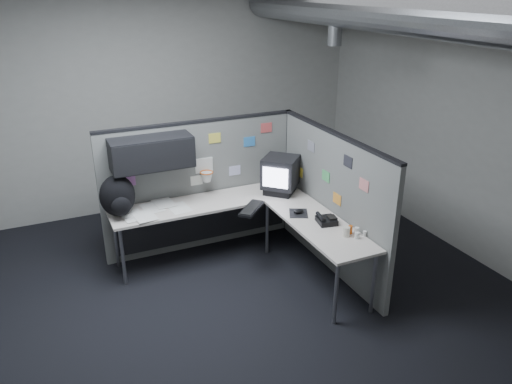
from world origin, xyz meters
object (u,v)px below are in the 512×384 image
backpack (118,197)px  monitor (280,174)px  desk (237,216)px  keyboard (252,208)px  phone (326,220)px

backpack → monitor: bearing=14.3°
monitor → desk: bearing=-165.0°
keyboard → backpack: bearing=160.7°
phone → backpack: 2.27m
monitor → keyboard: 0.67m
monitor → keyboard: monitor is taller
keyboard → monitor: bearing=31.7°
desk → keyboard: size_ratio=5.34×
phone → backpack: (-1.98, 1.09, 0.19)m
keyboard → phone: bearing=-47.8°
monitor → phone: bearing=-87.6°
monitor → keyboard: bearing=-148.5°
monitor → backpack: bearing=175.4°
monitor → phone: (0.06, -0.97, -0.19)m
desk → keyboard: (0.11, -0.15, 0.14)m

